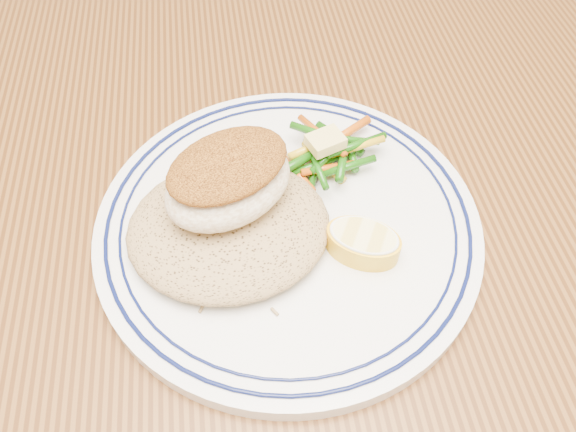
% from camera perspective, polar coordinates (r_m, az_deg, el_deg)
% --- Properties ---
extents(dining_table, '(1.50, 0.90, 0.75)m').
position_cam_1_polar(dining_table, '(0.54, 1.52, -6.63)').
color(dining_table, '#46250E').
rests_on(dining_table, ground).
extents(plate, '(0.30, 0.30, 0.02)m').
position_cam_1_polar(plate, '(0.44, 0.00, -0.83)').
color(plate, silver).
rests_on(plate, dining_table).
extents(rice_pilaf, '(0.15, 0.14, 0.03)m').
position_cam_1_polar(rice_pilaf, '(0.42, -6.07, -0.85)').
color(rice_pilaf, olive).
rests_on(rice_pilaf, plate).
extents(fish_fillet, '(0.12, 0.11, 0.05)m').
position_cam_1_polar(fish_fillet, '(0.40, -6.08, 3.70)').
color(fish_fillet, white).
rests_on(fish_fillet, rice_pilaf).
extents(vegetable_pile, '(0.10, 0.09, 0.02)m').
position_cam_1_polar(vegetable_pile, '(0.47, 3.97, 6.41)').
color(vegetable_pile, gold).
rests_on(vegetable_pile, plate).
extents(butter_pat, '(0.03, 0.03, 0.01)m').
position_cam_1_polar(butter_pat, '(0.46, 3.83, 7.58)').
color(butter_pat, '#E0CD6D').
rests_on(butter_pat, vegetable_pile).
extents(lemon_wedge, '(0.07, 0.07, 0.02)m').
position_cam_1_polar(lemon_wedge, '(0.42, 7.63, -2.62)').
color(lemon_wedge, yellow).
rests_on(lemon_wedge, plate).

